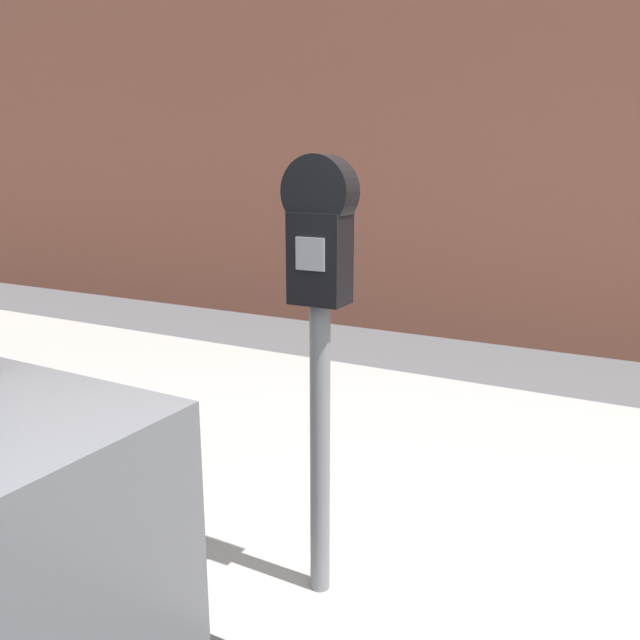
% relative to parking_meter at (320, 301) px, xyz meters
% --- Properties ---
extents(sidewalk, '(24.00, 2.80, 0.11)m').
position_rel_parking_meter_xyz_m(sidewalk, '(0.37, 1.03, -1.10)').
color(sidewalk, '#9E9B96').
rests_on(sidewalk, ground_plane).
extents(parking_meter, '(0.22, 0.13, 1.49)m').
position_rel_parking_meter_xyz_m(parking_meter, '(0.00, 0.00, 0.00)').
color(parking_meter, slate).
rests_on(parking_meter, sidewalk).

